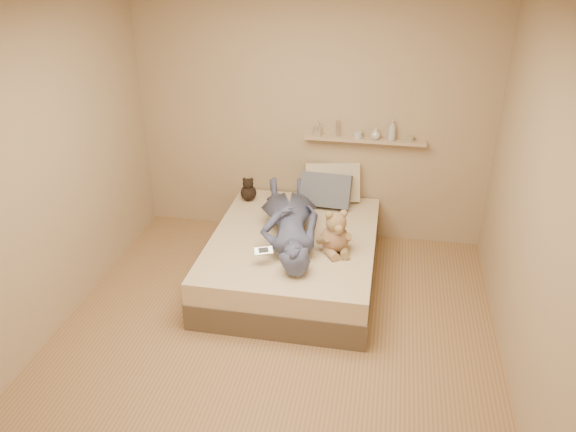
% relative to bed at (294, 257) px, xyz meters
% --- Properties ---
extents(room, '(3.80, 3.80, 3.80)m').
position_rel_bed_xyz_m(room, '(0.00, -0.93, 1.08)').
color(room, '#9F7752').
rests_on(room, ground).
extents(bed, '(1.50, 1.90, 0.45)m').
position_rel_bed_xyz_m(bed, '(0.00, 0.00, 0.00)').
color(bed, brown).
rests_on(bed, floor).
extents(game_console, '(0.17, 0.12, 0.05)m').
position_rel_bed_xyz_m(game_console, '(-0.16, -0.53, 0.36)').
color(game_console, '#B0B1B7').
rests_on(game_console, bed).
extents(teddy_bear, '(0.32, 0.33, 0.40)m').
position_rel_bed_xyz_m(teddy_bear, '(0.40, -0.20, 0.39)').
color(teddy_bear, '#9F7257').
rests_on(teddy_bear, bed).
extents(dark_plush, '(0.17, 0.17, 0.26)m').
position_rel_bed_xyz_m(dark_plush, '(-0.60, 0.67, 0.34)').
color(dark_plush, black).
rests_on(dark_plush, bed).
extents(pillow_cream, '(0.60, 0.40, 0.43)m').
position_rel_bed_xyz_m(pillow_cream, '(0.25, 0.83, 0.43)').
color(pillow_cream, beige).
rests_on(pillow_cream, bed).
extents(pillow_grey, '(0.52, 0.30, 0.37)m').
position_rel_bed_xyz_m(pillow_grey, '(0.21, 0.69, 0.40)').
color(pillow_grey, slate).
rests_on(pillow_grey, bed).
extents(person, '(0.87, 1.56, 0.35)m').
position_rel_bed_xyz_m(person, '(-0.04, -0.02, 0.40)').
color(person, '#495274').
rests_on(person, bed).
extents(wall_shelf, '(1.20, 0.12, 0.03)m').
position_rel_bed_xyz_m(wall_shelf, '(0.55, 0.91, 0.88)').
color(wall_shelf, tan).
rests_on(wall_shelf, wall_back).
extents(shelf_bottles, '(0.99, 0.12, 0.20)m').
position_rel_bed_xyz_m(shelf_bottles, '(0.57, 0.91, 0.96)').
color(shelf_bottles, silver).
rests_on(shelf_bottles, wall_shelf).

